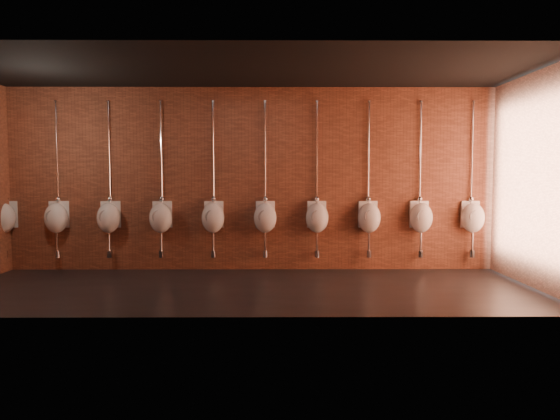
{
  "coord_description": "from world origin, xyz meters",
  "views": [
    {
      "loc": [
        0.44,
        -7.27,
        1.67
      ],
      "look_at": [
        0.49,
        0.9,
        1.1
      ],
      "focal_mm": 32.0,
      "sensor_mm": 36.0,
      "label": 1
    }
  ],
  "objects": [
    {
      "name": "urinal_1",
      "position": [
        -3.39,
        1.36,
        0.95
      ],
      "size": [
        0.45,
        0.4,
        2.72
      ],
      "color": "white",
      "rests_on": "ground"
    },
    {
      "name": "ground",
      "position": [
        0.0,
        0.0,
        0.0
      ],
      "size": [
        8.5,
        8.5,
        0.0
      ],
      "primitive_type": "plane",
      "color": "black",
      "rests_on": "ground"
    },
    {
      "name": "urinal_7",
      "position": [
        2.05,
        1.36,
        0.95
      ],
      "size": [
        0.45,
        0.4,
        2.72
      ],
      "color": "white",
      "rests_on": "ground"
    },
    {
      "name": "urinal_3",
      "position": [
        -1.58,
        1.36,
        0.95
      ],
      "size": [
        0.45,
        0.4,
        2.72
      ],
      "color": "white",
      "rests_on": "ground"
    },
    {
      "name": "urinal_6",
      "position": [
        1.14,
        1.36,
        0.95
      ],
      "size": [
        0.45,
        0.4,
        2.72
      ],
      "color": "white",
      "rests_on": "ground"
    },
    {
      "name": "room_shell",
      "position": [
        0.0,
        0.0,
        2.01
      ],
      "size": [
        8.54,
        3.04,
        3.22
      ],
      "color": "black",
      "rests_on": "ground"
    },
    {
      "name": "urinal_5",
      "position": [
        0.23,
        1.36,
        0.95
      ],
      "size": [
        0.45,
        0.4,
        2.72
      ],
      "color": "white",
      "rests_on": "ground"
    },
    {
      "name": "urinal_4",
      "position": [
        -0.67,
        1.36,
        0.95
      ],
      "size": [
        0.45,
        0.4,
        2.72
      ],
      "color": "white",
      "rests_on": "ground"
    },
    {
      "name": "urinal_8",
      "position": [
        2.95,
        1.36,
        0.95
      ],
      "size": [
        0.45,
        0.4,
        2.72
      ],
      "color": "white",
      "rests_on": "ground"
    },
    {
      "name": "urinal_2",
      "position": [
        -2.48,
        1.36,
        0.95
      ],
      "size": [
        0.45,
        0.4,
        2.72
      ],
      "color": "white",
      "rests_on": "ground"
    },
    {
      "name": "urinal_9",
      "position": [
        3.86,
        1.36,
        0.95
      ],
      "size": [
        0.45,
        0.4,
        2.72
      ],
      "color": "white",
      "rests_on": "ground"
    },
    {
      "name": "urinal_0",
      "position": [
        -4.29,
        1.36,
        0.95
      ],
      "size": [
        0.45,
        0.4,
        2.72
      ],
      "color": "white",
      "rests_on": "ground"
    }
  ]
}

